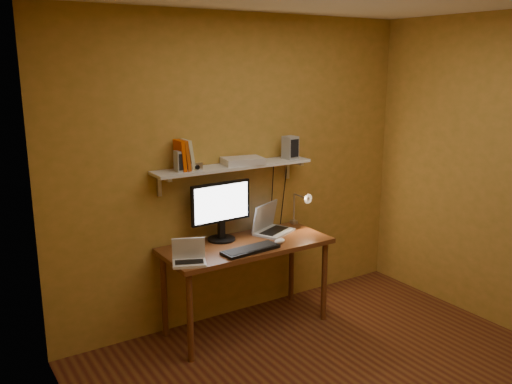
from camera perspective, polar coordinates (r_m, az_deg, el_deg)
room at (r=3.42m, az=12.32°, el=-2.02°), size 3.44×3.24×2.64m
desk at (r=4.49m, az=-1.01°, el=-6.44°), size 1.40×0.60×0.75m
wall_shelf at (r=4.47m, az=-2.35°, el=2.68°), size 1.40×0.25×0.21m
monitor at (r=4.47m, az=-3.70°, el=-1.70°), size 0.55×0.24×0.49m
laptop at (r=4.73m, az=1.47°, el=-3.45°), size 0.41×0.37×0.26m
netbook at (r=4.05m, az=-7.07°, el=-6.74°), size 0.29×0.26×0.19m
keyboard at (r=4.28m, az=-0.58°, el=-6.09°), size 0.49×0.20×0.03m
mouse at (r=4.46m, az=2.52°, el=-5.16°), size 0.12×0.10×0.04m
desk_lamp at (r=4.86m, az=4.84°, el=-1.30°), size 0.09×0.23×0.38m
speaker_left at (r=4.22m, az=-7.89°, el=3.25°), size 0.09×0.09×0.16m
speaker_right at (r=4.74m, az=3.62°, el=4.70°), size 0.12×0.12×0.20m
books at (r=4.25m, az=-7.60°, el=3.87°), size 0.12×0.16×0.24m
shelf_camera at (r=4.24m, az=-6.30°, el=2.64°), size 0.10×0.04×0.06m
router at (r=4.49m, az=-1.41°, el=3.30°), size 0.36×0.27×0.05m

